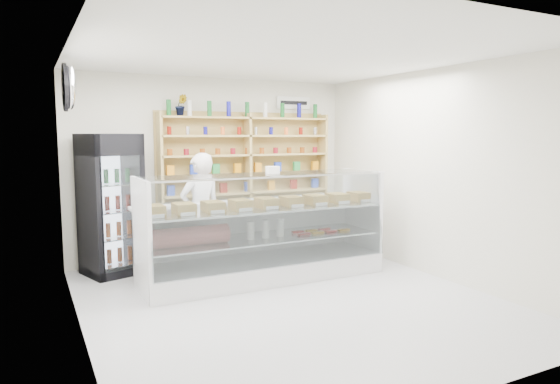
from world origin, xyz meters
TOP-DOWN VIEW (x-y plane):
  - room at (0.00, 0.00)m, footprint 5.00×5.00m
  - display_counter at (0.12, 0.95)m, footprint 3.25×0.97m
  - shop_worker at (-0.52, 1.64)m, footprint 0.67×0.50m
  - drinks_cooler at (-1.65, 2.11)m, footprint 0.87×0.85m
  - wall_shelving at (0.50, 2.34)m, footprint 2.84×0.28m
  - potted_plant at (-0.56, 2.34)m, footprint 0.20×0.18m
  - security_mirror at (-2.17, 1.20)m, footprint 0.15×0.50m
  - wall_sign at (1.40, 2.47)m, footprint 0.62×0.03m

SIDE VIEW (x-z plane):
  - display_counter at x=0.12m, z-range -0.33..1.09m
  - shop_worker at x=-0.52m, z-range 0.00..1.67m
  - drinks_cooler at x=-1.65m, z-range 0.00..1.94m
  - room at x=0.00m, z-range -1.10..3.90m
  - wall_shelving at x=0.50m, z-range 0.93..2.26m
  - potted_plant at x=-0.56m, z-range 2.20..2.51m
  - security_mirror at x=-2.17m, z-range 2.20..2.70m
  - wall_sign at x=1.40m, z-range 2.35..2.55m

